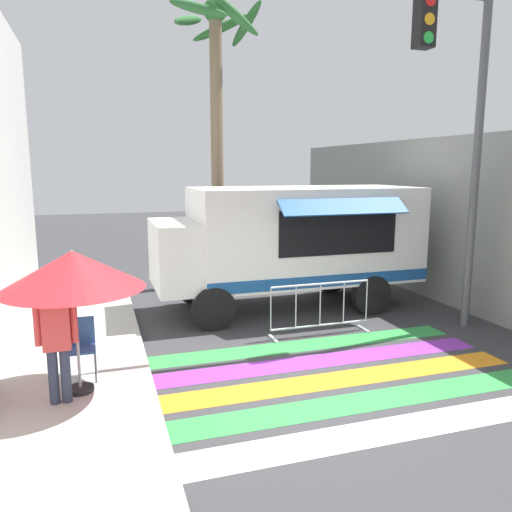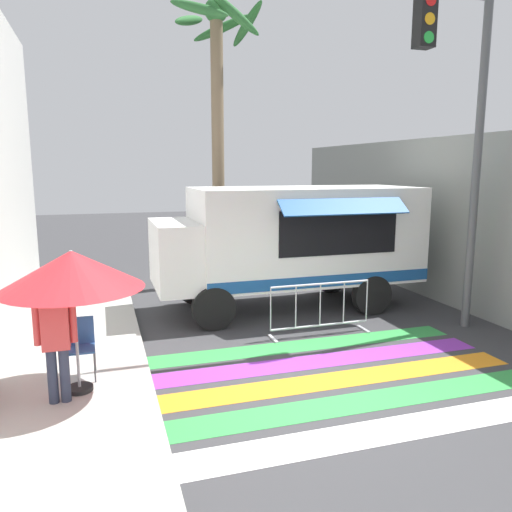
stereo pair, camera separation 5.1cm
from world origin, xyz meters
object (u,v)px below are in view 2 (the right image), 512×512
at_px(folding_chair, 80,342).
at_px(palm_tree, 218,89).
at_px(patio_umbrella, 72,270).
at_px(food_truck, 286,238).
at_px(barricade_front, 320,309).
at_px(vendor_person, 56,338).
at_px(traffic_signal_pole, 449,97).

height_order(folding_chair, palm_tree, palm_tree).
bearing_deg(patio_umbrella, palm_tree, 60.86).
bearing_deg(patio_umbrella, folding_chair, 88.51).
height_order(food_truck, barricade_front, food_truck).
bearing_deg(patio_umbrella, barricade_front, 19.00).
relative_size(food_truck, vendor_person, 3.75).
xyz_separation_m(traffic_signal_pole, patio_umbrella, (-6.58, -1.08, -2.61)).
bearing_deg(traffic_signal_pole, folding_chair, -175.05).
height_order(traffic_signal_pole, palm_tree, palm_tree).
bearing_deg(traffic_signal_pole, palm_tree, 120.78).
xyz_separation_m(food_truck, folding_chair, (-4.31, -2.89, -0.95)).
relative_size(food_truck, traffic_signal_pole, 0.89).
xyz_separation_m(food_truck, barricade_front, (-0.02, -1.92, -1.11)).
height_order(food_truck, vendor_person, food_truck).
relative_size(food_truck, folding_chair, 6.66).
bearing_deg(traffic_signal_pole, barricade_front, 169.96).
xyz_separation_m(traffic_signal_pole, vendor_person, (-6.81, -1.35, -3.43)).
distance_m(food_truck, barricade_front, 2.21).
distance_m(traffic_signal_pole, vendor_person, 7.74).
relative_size(patio_umbrella, barricade_front, 0.97).
height_order(patio_umbrella, vendor_person, patio_umbrella).
height_order(traffic_signal_pole, folding_chair, traffic_signal_pole).
bearing_deg(vendor_person, folding_chair, 69.64).
xyz_separation_m(patio_umbrella, vendor_person, (-0.23, -0.27, -0.82)).
height_order(food_truck, traffic_signal_pole, traffic_signal_pole).
bearing_deg(folding_chair, patio_umbrella, -111.17).
bearing_deg(barricade_front, food_truck, 89.42).
relative_size(barricade_front, palm_tree, 0.27).
bearing_deg(palm_tree, vendor_person, -119.67).
height_order(traffic_signal_pole, barricade_front, traffic_signal_pole).
bearing_deg(traffic_signal_pole, food_truck, 134.23).
height_order(patio_umbrella, palm_tree, palm_tree).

